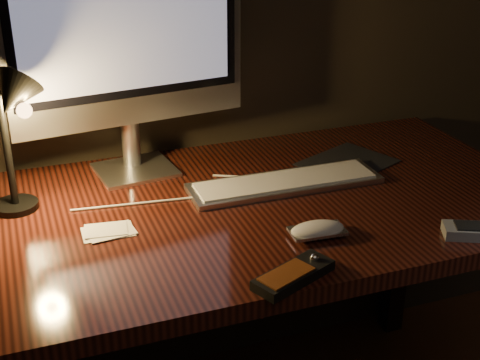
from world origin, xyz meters
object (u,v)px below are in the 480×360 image
object	(u,v)px
mouse	(317,232)
media_remote	(294,274)
keyboard	(285,182)
desk_lamp	(13,117)
monitor	(126,30)
desk	(202,243)

from	to	relation	value
mouse	media_remote	xyz separation A→B (m)	(-0.11, -0.13, 0.00)
keyboard	desk_lamp	bearing A→B (deg)	174.42
monitor	mouse	size ratio (longest dim) A/B	5.22
mouse	desk_lamp	distance (m)	0.68
monitor	desk_lamp	world-z (taller)	monitor
keyboard	desk_lamp	size ratio (longest dim) A/B	1.40
monitor	desk	bearing A→B (deg)	-65.11
keyboard	mouse	world-z (taller)	mouse
desk	media_remote	bearing A→B (deg)	-82.05
keyboard	media_remote	distance (m)	0.42
mouse	media_remote	distance (m)	0.18
desk_lamp	mouse	bearing A→B (deg)	-10.07
desk	desk_lamp	xyz separation A→B (m)	(-0.39, 0.05, 0.36)
monitor	media_remote	xyz separation A→B (m)	(0.17, -0.59, -0.35)
keyboard	desk_lamp	distance (m)	0.64
desk	mouse	world-z (taller)	mouse
media_remote	keyboard	bearing A→B (deg)	45.32
mouse	desk_lamp	bearing A→B (deg)	154.41
desk_lamp	media_remote	bearing A→B (deg)	-25.84
monitor	keyboard	distance (m)	0.52
media_remote	desk_lamp	world-z (taller)	desk_lamp
desk	desk_lamp	distance (m)	0.53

